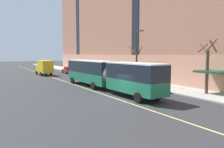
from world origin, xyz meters
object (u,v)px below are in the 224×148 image
object	(u,v)px
street_tree_far_uptown	(136,64)
street_lamp	(137,52)
street_tree_mid_block	(207,67)
parked_car_green_1	(149,85)
parked_car_navy_3	(86,73)
city_bus	(106,73)
parked_car_black_4	(102,76)
fire_hydrant	(113,78)
box_truck	(44,67)
parked_car_red_0	(68,70)

from	to	relation	value
street_tree_far_uptown	street_lamp	world-z (taller)	street_lamp
street_tree_mid_block	street_tree_far_uptown	distance (m)	12.93
parked_car_green_1	parked_car_navy_3	distance (m)	19.05
parked_car_green_1	street_tree_mid_block	distance (m)	6.87
city_bus	street_tree_mid_block	bearing A→B (deg)	-46.88
city_bus	parked_car_black_4	xyz separation A→B (m)	(4.04, 8.47, -1.34)
parked_car_black_4	fire_hydrant	world-z (taller)	parked_car_black_4
parked_car_green_1	parked_car_black_4	size ratio (longest dim) A/B	1.08
street_tree_mid_block	street_lamp	world-z (taller)	street_lamp
box_truck	street_tree_far_uptown	world-z (taller)	street_tree_far_uptown
city_bus	street_lamp	world-z (taller)	street_lamp
box_truck	fire_hydrant	size ratio (longest dim) A/B	9.66
parked_car_green_1	fire_hydrant	size ratio (longest dim) A/B	6.33
box_truck	street_lamp	bearing A→B (deg)	-70.85
street_lamp	parked_car_red_0	bearing A→B (deg)	94.41
parked_car_black_4	street_tree_far_uptown	bearing A→B (deg)	-46.30
parked_car_green_1	parked_car_black_4	distance (m)	12.05
street_lamp	fire_hydrant	world-z (taller)	street_lamp
parked_car_red_0	street_tree_far_uptown	size ratio (longest dim) A/B	0.76
parked_car_green_1	street_tree_mid_block	size ratio (longest dim) A/B	0.75
parked_car_green_1	box_truck	size ratio (longest dim) A/B	0.66
parked_car_black_4	street_tree_mid_block	bearing A→B (deg)	-76.66
street_tree_mid_block	street_tree_far_uptown	bearing A→B (deg)	90.24
parked_car_black_4	street_tree_far_uptown	world-z (taller)	street_tree_far_uptown
street_tree_mid_block	fire_hydrant	xyz separation A→B (m)	(-2.28, 16.44, -2.68)
parked_car_black_4	city_bus	bearing A→B (deg)	-115.48
parked_car_red_0	fire_hydrant	world-z (taller)	parked_car_red_0
parked_car_navy_3	parked_car_black_4	xyz separation A→B (m)	(-0.13, -7.00, -0.00)
fire_hydrant	city_bus	bearing A→B (deg)	-126.77
parked_car_green_1	street_lamp	distance (m)	6.57
parked_car_green_1	parked_car_navy_3	bearing A→B (deg)	89.88
parked_car_red_0	fire_hydrant	bearing A→B (deg)	-84.31
parked_car_black_4	street_lamp	size ratio (longest dim) A/B	0.54
parked_car_red_0	box_truck	world-z (taller)	box_truck
parked_car_navy_3	parked_car_black_4	distance (m)	7.00
parked_car_red_0	street_tree_far_uptown	world-z (taller)	street_tree_far_uptown
parked_car_black_4	street_tree_mid_block	size ratio (longest dim) A/B	0.69
box_truck	street_tree_mid_block	bearing A→B (deg)	-72.86
box_truck	street_tree_far_uptown	size ratio (longest dim) A/B	1.20
street_tree_far_uptown	fire_hydrant	distance (m)	4.86
parked_car_navy_3	street_tree_far_uptown	world-z (taller)	street_tree_far_uptown
parked_car_green_1	street_tree_far_uptown	size ratio (longest dim) A/B	0.79
box_truck	parked_car_green_1	bearing A→B (deg)	-77.57
fire_hydrant	parked_car_navy_3	bearing A→B (deg)	102.15
parked_car_red_0	parked_car_black_4	distance (m)	17.22
parked_car_black_4	street_tree_mid_block	xyz separation A→B (m)	(4.06, -17.12, 2.39)
street_tree_mid_block	fire_hydrant	size ratio (longest dim) A/B	8.46
parked_car_navy_3	street_lamp	xyz separation A→B (m)	(1.76, -14.21, 4.06)
parked_car_navy_3	box_truck	xyz separation A→B (m)	(-6.08, 8.35, 1.00)
city_bus	box_truck	distance (m)	23.91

